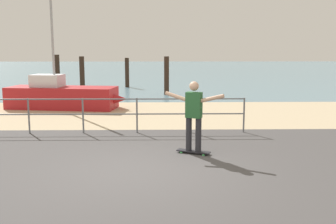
{
  "coord_description": "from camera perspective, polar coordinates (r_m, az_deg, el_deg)",
  "views": [
    {
      "loc": [
        0.38,
        -7.77,
        2.52
      ],
      "look_at": [
        0.59,
        2.0,
        0.9
      ],
      "focal_mm": 42.15,
      "sensor_mm": 36.0,
      "label": 1
    }
  ],
  "objects": [
    {
      "name": "skateboard",
      "position": [
        9.4,
        3.69,
        -5.72
      ],
      "size": [
        0.81,
        0.52,
        0.08
      ],
      "color": "black",
      "rests_on": "ground"
    },
    {
      "name": "sea_surface",
      "position": [
        42.84,
        -1.72,
        6.06
      ],
      "size": [
        72.0,
        50.0,
        0.04
      ],
      "primitive_type": "cube",
      "color": "slate",
      "rests_on": "ground"
    },
    {
      "name": "groyne_post_3",
      "position": [
        20.69,
        -0.21,
        5.24
      ],
      "size": [
        0.26,
        0.26,
        2.02
      ],
      "primitive_type": "cylinder",
      "color": "#332319",
      "rests_on": "ground"
    },
    {
      "name": "groyne_post_0",
      "position": [
        27.32,
        -15.75,
        5.89
      ],
      "size": [
        0.36,
        0.36,
        2.0
      ],
      "primitive_type": "cylinder",
      "color": "#332319",
      "rests_on": "ground"
    },
    {
      "name": "skateboarder",
      "position": [
        9.2,
        3.75,
        -0.01
      ],
      "size": [
        1.35,
        0.69,
        1.65
      ],
      "color": "#26262B",
      "rests_on": "skateboard"
    },
    {
      "name": "groyne_post_1",
      "position": [
        23.09,
        -12.32,
        5.41
      ],
      "size": [
        0.28,
        0.28,
        1.98
      ],
      "primitive_type": "cylinder",
      "color": "#332319",
      "rests_on": "ground"
    },
    {
      "name": "sailboat",
      "position": [
        16.66,
        -14.56,
        2.24
      ],
      "size": [
        5.06,
        2.06,
        5.49
      ],
      "color": "#B21E23",
      "rests_on": "ground"
    },
    {
      "name": "railing_fence",
      "position": [
        11.73,
        -12.22,
        0.25
      ],
      "size": [
        9.49,
        0.05,
        1.05
      ],
      "color": "slate",
      "rests_on": "ground"
    },
    {
      "name": "groyne_post_2",
      "position": [
        24.78,
        -5.94,
        5.67
      ],
      "size": [
        0.26,
        0.26,
        1.84
      ],
      "primitive_type": "cylinder",
      "color": "#332319",
      "rests_on": "ground"
    },
    {
      "name": "beach_strip",
      "position": [
        14.98,
        -2.64,
        -0.27
      ],
      "size": [
        24.0,
        6.0,
        0.04
      ],
      "primitive_type": "cube",
      "color": "tan",
      "rests_on": "ground"
    },
    {
      "name": "ground_plane",
      "position": [
        7.23,
        -4.23,
        -11.01
      ],
      "size": [
        24.0,
        10.0,
        0.04
      ],
      "primitive_type": "cube",
      "color": "#474444",
      "rests_on": "ground"
    }
  ]
}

